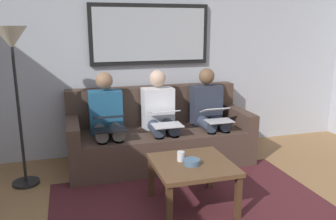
# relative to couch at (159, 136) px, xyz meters

# --- Properties ---
(wall_rear) EXTENTS (6.00, 0.12, 2.60)m
(wall_rear) POSITION_rel_couch_xyz_m (0.00, -0.48, 0.99)
(wall_rear) COLOR #B7BCC6
(wall_rear) RESTS_ON ground_plane
(area_rug) EXTENTS (2.60, 1.80, 0.01)m
(area_rug) POSITION_rel_couch_xyz_m (0.00, 1.27, -0.31)
(area_rug) COLOR #4C1E23
(area_rug) RESTS_ON ground_plane
(couch) EXTENTS (2.20, 0.90, 0.90)m
(couch) POSITION_rel_couch_xyz_m (0.00, 0.00, 0.00)
(couch) COLOR #4C382D
(couch) RESTS_ON ground_plane
(framed_mirror) EXTENTS (1.54, 0.05, 0.76)m
(framed_mirror) POSITION_rel_couch_xyz_m (0.00, -0.39, 1.24)
(framed_mirror) COLOR black
(coffee_table) EXTENTS (0.71, 0.71, 0.44)m
(coffee_table) POSITION_rel_couch_xyz_m (0.00, 1.22, 0.07)
(coffee_table) COLOR brown
(coffee_table) RESTS_ON ground_plane
(cup) EXTENTS (0.07, 0.07, 0.09)m
(cup) POSITION_rel_couch_xyz_m (0.09, 1.15, 0.17)
(cup) COLOR silver
(cup) RESTS_ON coffee_table
(bowl) EXTENTS (0.15, 0.15, 0.05)m
(bowl) POSITION_rel_couch_xyz_m (0.02, 1.26, 0.15)
(bowl) COLOR slate
(bowl) RESTS_ON coffee_table
(person_left) EXTENTS (0.38, 0.58, 1.14)m
(person_left) POSITION_rel_couch_xyz_m (-0.64, 0.07, 0.30)
(person_left) COLOR #2D3342
(person_left) RESTS_ON couch
(laptop_silver) EXTENTS (0.31, 0.34, 0.15)m
(laptop_silver) POSITION_rel_couch_xyz_m (-0.64, 0.31, 0.31)
(laptop_silver) COLOR silver
(person_middle) EXTENTS (0.38, 0.58, 1.14)m
(person_middle) POSITION_rel_couch_xyz_m (0.00, 0.07, 0.30)
(person_middle) COLOR silver
(person_middle) RESTS_ON couch
(laptop_white) EXTENTS (0.33, 0.38, 0.16)m
(laptop_white) POSITION_rel_couch_xyz_m (0.00, 0.30, 0.32)
(laptop_white) COLOR white
(person_right) EXTENTS (0.38, 0.58, 1.14)m
(person_right) POSITION_rel_couch_xyz_m (0.64, 0.07, 0.30)
(person_right) COLOR #235B84
(person_right) RESTS_ON couch
(laptop_black) EXTENTS (0.34, 0.34, 0.14)m
(laptop_black) POSITION_rel_couch_xyz_m (0.64, 0.32, 0.32)
(laptop_black) COLOR black
(standing_lamp) EXTENTS (0.32, 0.32, 1.66)m
(standing_lamp) POSITION_rel_couch_xyz_m (1.55, 0.27, 1.06)
(standing_lamp) COLOR black
(standing_lamp) RESTS_ON ground_plane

